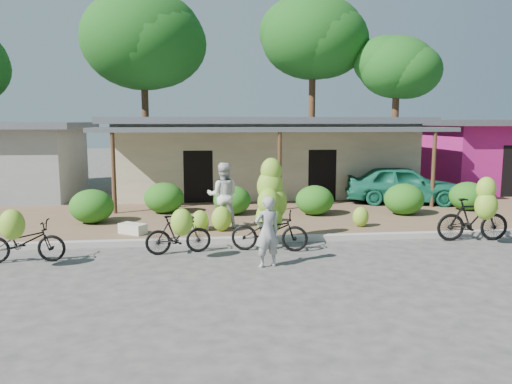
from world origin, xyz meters
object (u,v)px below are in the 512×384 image
Objects in this scene: bike_far_left at (22,240)px; vendor at (267,232)px; bike_left at (179,232)px; sack_near at (193,224)px; tree_near_right at (393,66)px; bystander at (223,195)px; bike_center at (270,214)px; sack_far at (133,229)px; tree_far_center at (140,39)px; tree_center_right at (309,36)px; teal_van at (403,184)px; bike_right at (476,215)px.

vendor reaches higher than bike_far_left.
sack_near is (0.32, 2.28, -0.28)m from bike_left.
bystander is (-9.41, -11.19, -4.96)m from tree_near_right.
bystander reaches higher than bike_left.
bike_center is 1.64m from vendor.
sack_near is 1.13× the size of sack_far.
bike_center is at bearing -72.42° from tree_far_center.
bike_far_left is at bearing -133.68° from sack_far.
bystander is (0.86, 0.18, 0.80)m from sack_near.
tree_center_right is at bearing 64.88° from sack_near.
bike_center is 1.20× the size of bystander.
bike_far_left is at bearing -94.00° from tree_far_center.
tree_far_center is 0.99× the size of tree_center_right.
sack_far is (1.07, -13.22, -7.14)m from tree_far_center.
bike_far_left is 1.12× the size of bike_left.
bike_left is at bearing -98.07° from sack_near.
tree_center_right is 2.37× the size of teal_van.
vendor is (3.31, -3.15, 0.53)m from sack_far.
sack_far is 0.40× the size of bystander.
tree_far_center reaches higher than bike_left.
bike_right is at bearing -96.92° from bike_left.
tree_near_right is 4.00× the size of bystander.
teal_van is (0.37, 5.65, 0.11)m from bike_right.
teal_van is (-2.45, -7.61, -5.20)m from tree_near_right.
bike_far_left is at bearing 97.72° from bike_right.
sack_far is (-1.66, -0.35, -0.01)m from sack_near.
tree_center_right reaches higher than bike_right.
vendor is at bearing -43.61° from sack_far.
tree_near_right reaches higher than teal_van.
bike_center reaches higher than bike_right.
bystander is at bearing -130.05° from tree_near_right.
tree_far_center is 1.29× the size of tree_near_right.
bike_right is at bearing -77.86° from bike_center.
bike_left is 0.39× the size of teal_van.
tree_center_right is (9.00, 0.50, 0.38)m from tree_far_center.
tree_far_center is 11.55× the size of sack_near.
tree_far_center reaches higher than bike_far_left.
sack_near is 1.19m from bystander.
bike_center is at bearing -89.96° from bike_left.
tree_center_right is 11.96m from teal_van.
teal_van is (1.55, -9.61, -6.95)m from tree_center_right.
bystander reaches higher than bike_far_left.
bystander is at bearing -93.11° from vendor.
tree_far_center is at bearing 29.76° from bike_center.
bike_right is 0.47× the size of teal_van.
tree_far_center reaches higher than sack_far.
bike_right is 9.25m from sack_far.
bike_left is at bearing 96.97° from bike_right.
tree_far_center reaches higher than bystander.
bike_far_left is 5.46m from bystander.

